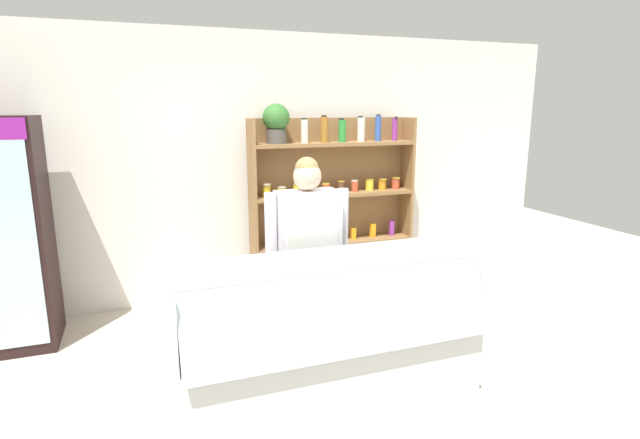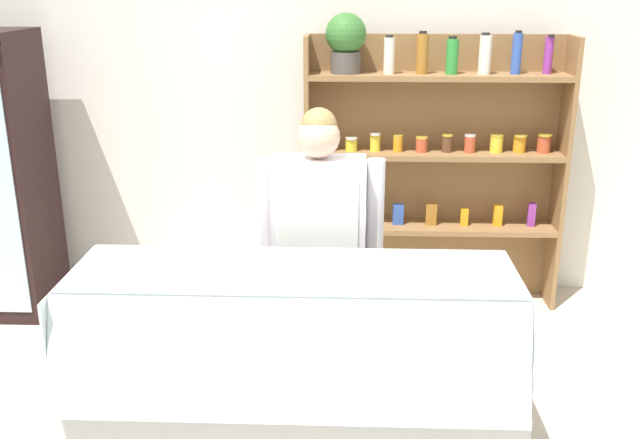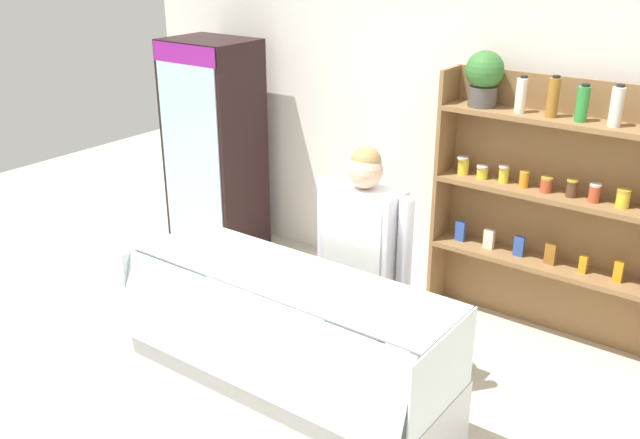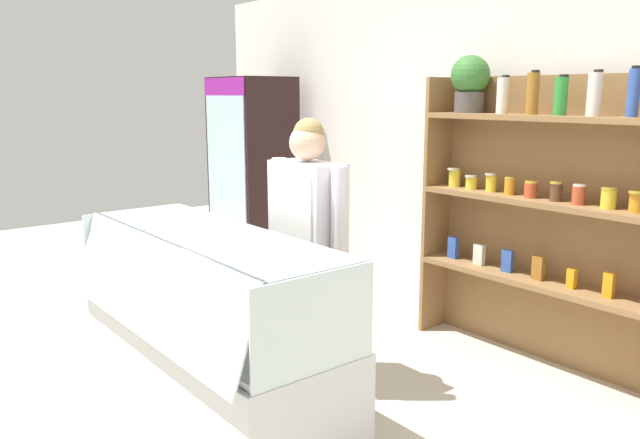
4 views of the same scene
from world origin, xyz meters
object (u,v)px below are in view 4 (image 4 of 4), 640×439
at_px(deli_display_case, 208,354).
at_px(shop_clerk, 307,230).
at_px(drinks_fridge, 252,177).
at_px(shelving_unit, 538,194).

xyz_separation_m(deli_display_case, shop_clerk, (0.09, 0.63, 0.64)).
relative_size(drinks_fridge, deli_display_case, 0.98).
relative_size(shelving_unit, shop_clerk, 1.24).
height_order(shelving_unit, shop_clerk, shelving_unit).
distance_m(drinks_fridge, shop_clerk, 2.52).
bearing_deg(shelving_unit, drinks_fridge, -174.81).
bearing_deg(drinks_fridge, deli_display_case, -38.12).
xyz_separation_m(drinks_fridge, shop_clerk, (2.28, -1.08, 0.00)).
bearing_deg(shop_clerk, drinks_fridge, 154.59).
distance_m(drinks_fridge, deli_display_case, 2.85).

